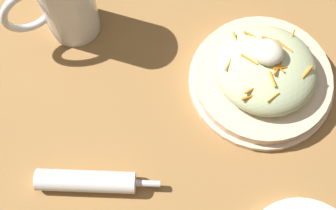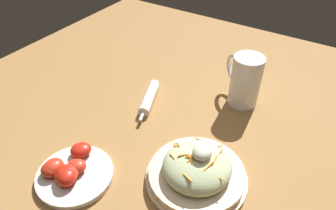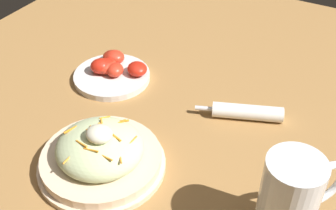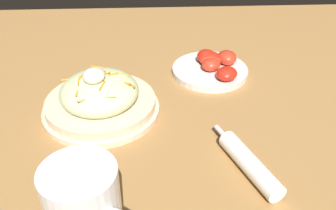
{
  "view_description": "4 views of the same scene",
  "coord_description": "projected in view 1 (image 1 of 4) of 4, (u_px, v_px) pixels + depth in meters",
  "views": [
    {
      "loc": [
        0.11,
        -0.2,
        0.65
      ],
      "look_at": [
        0.02,
        0.02,
        0.08
      ],
      "focal_mm": 47.69,
      "sensor_mm": 36.0,
      "label": 1
    },
    {
      "loc": [
        0.54,
        0.33,
        0.58
      ],
      "look_at": [
        0.01,
        -0.0,
        0.08
      ],
      "focal_mm": 33.1,
      "sensor_mm": 36.0,
      "label": 2
    },
    {
      "loc": [
        -0.24,
        0.57,
        0.58
      ],
      "look_at": [
        0.06,
        0.01,
        0.07
      ],
      "focal_mm": 46.3,
      "sensor_mm": 36.0,
      "label": 3
    },
    {
      "loc": [
        -0.49,
        0.04,
        0.44
      ],
      "look_at": [
        0.04,
        0.02,
        0.07
      ],
      "focal_mm": 40.07,
      "sensor_mm": 36.0,
      "label": 4
    }
  ],
  "objects": [
    {
      "name": "beer_mug",
      "position": [
        65.0,
        1.0,
        0.7
      ],
      "size": [
        0.11,
        0.13,
        0.15
      ],
      "color": "white",
      "rests_on": "ground_plane"
    },
    {
      "name": "napkin_roll",
      "position": [
        87.0,
        181.0,
        0.64
      ],
      "size": [
        0.17,
        0.08,
        0.03
      ],
      "color": "white",
      "rests_on": "ground_plane"
    },
    {
      "name": "salad_plate",
      "position": [
        264.0,
        74.0,
        0.69
      ],
      "size": [
        0.23,
        0.23,
        0.1
      ],
      "color": "beige",
      "rests_on": "ground_plane"
    },
    {
      "name": "ground_plane",
      "position": [
        151.0,
        133.0,
        0.69
      ],
      "size": [
        1.43,
        1.43,
        0.0
      ],
      "primitive_type": "plane",
      "color": "#9E703D"
    }
  ]
}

